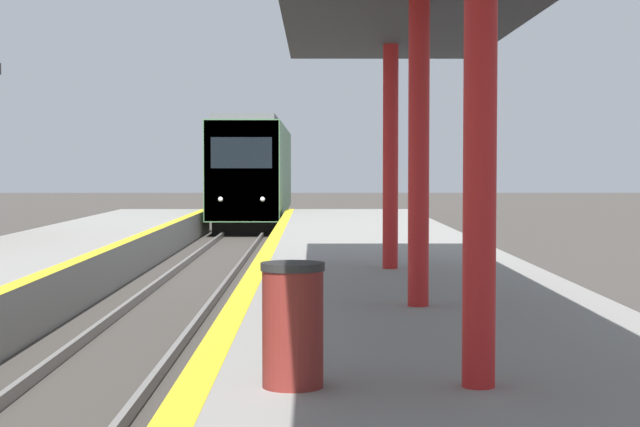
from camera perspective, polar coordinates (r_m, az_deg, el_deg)
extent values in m
cube|color=black|center=(47.34, -3.44, -0.21)|extent=(2.30, 16.80, 0.55)
cube|color=#477247|center=(47.29, -3.45, 2.34)|extent=(2.71, 18.67, 3.66)
cube|color=gold|center=(38.05, -4.21, 2.29)|extent=(2.66, 0.16, 3.59)
cube|color=black|center=(38.00, -4.22, 3.25)|extent=(2.17, 0.06, 1.10)
cube|color=#59595E|center=(47.32, -3.45, 4.70)|extent=(2.30, 17.73, 0.24)
sphere|color=white|center=(38.07, -5.33, 0.77)|extent=(0.18, 0.18, 0.18)
sphere|color=white|center=(37.97, -3.09, 0.77)|extent=(0.18, 0.18, 0.18)
cylinder|color=red|center=(8.14, 8.53, 3.58)|extent=(0.25, 0.25, 3.65)
cylinder|color=red|center=(12.80, 5.29, 3.21)|extent=(0.25, 0.25, 3.65)
cylinder|color=red|center=(17.48, 3.78, 3.04)|extent=(0.25, 0.25, 3.65)
cylinder|color=maroon|center=(8.14, -1.46, -6.17)|extent=(0.46, 0.46, 0.89)
cylinder|color=#262626|center=(8.08, -1.46, -2.84)|extent=(0.49, 0.49, 0.06)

